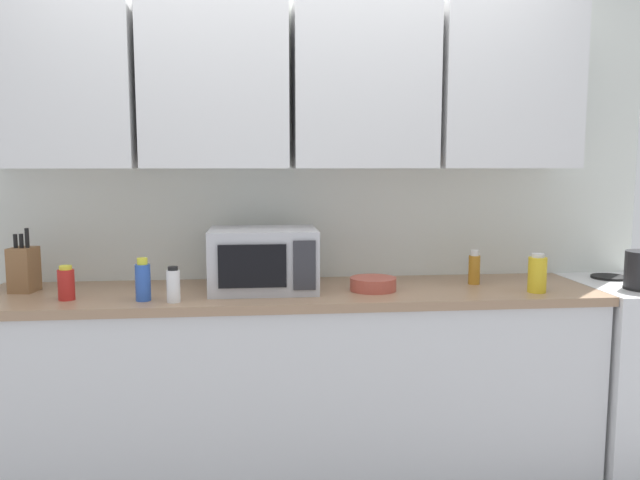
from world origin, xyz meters
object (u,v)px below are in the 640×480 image
at_px(knife_block, 24,269).
at_px(bottle_white_jar, 173,285).
at_px(bottle_blue_cleaner, 143,281).
at_px(bottle_yellow_mustard, 537,274).
at_px(bottle_amber_vinegar, 474,268).
at_px(bowl_ceramic_small, 373,284).
at_px(microwave, 263,260).
at_px(bottle_red_sauce, 66,284).

distance_m(knife_block, bottle_white_jar, 0.75).
relative_size(bottle_blue_cleaner, bottle_yellow_mustard, 1.03).
relative_size(knife_block, bottle_yellow_mustard, 1.64).
bearing_deg(bottle_amber_vinegar, bottle_white_jar, -169.37).
bearing_deg(bottle_amber_vinegar, bottle_yellow_mustard, -45.09).
bearing_deg(bowl_ceramic_small, bottle_yellow_mustard, -9.09).
xyz_separation_m(knife_block, bottle_yellow_mustard, (2.28, -0.24, -0.02)).
relative_size(microwave, knife_block, 1.67).
distance_m(bottle_yellow_mustard, bowl_ceramic_small, 0.73).
bearing_deg(bottle_red_sauce, bottle_white_jar, -11.41).
xyz_separation_m(microwave, bowl_ceramic_small, (0.49, -0.06, -0.11)).
distance_m(knife_block, bottle_red_sauce, 0.31).
height_order(knife_block, bottle_yellow_mustard, knife_block).
xyz_separation_m(knife_block, bottle_red_sauce, (0.24, -0.20, -0.03)).
relative_size(bottle_blue_cleaner, bottle_red_sauce, 1.24).
bearing_deg(bottle_amber_vinegar, bottle_blue_cleaner, -171.90).
bearing_deg(knife_block, microwave, -3.82).
relative_size(microwave, bottle_blue_cleaner, 2.65).
relative_size(bottle_white_jar, bottle_red_sauce, 1.02).
distance_m(microwave, bottle_white_jar, 0.44).
height_order(bottle_white_jar, bowl_ceramic_small, bottle_white_jar).
distance_m(microwave, knife_block, 1.07).
relative_size(bottle_amber_vinegar, bottle_yellow_mustard, 0.94).
distance_m(bottle_white_jar, bowl_ceramic_small, 0.88).
distance_m(microwave, bowl_ceramic_small, 0.51).
xyz_separation_m(bottle_blue_cleaner, bottle_yellow_mustard, (1.72, 0.00, -0.00)).
bearing_deg(bottle_white_jar, knife_block, 157.49).
xyz_separation_m(bottle_white_jar, bowl_ceramic_small, (0.87, 0.16, -0.04)).
relative_size(knife_block, bottle_white_jar, 1.92).
bearing_deg(bottle_white_jar, bottle_red_sauce, 168.59).
bearing_deg(bottle_blue_cleaner, microwave, 18.88).
bearing_deg(microwave, bottle_blue_cleaner, -161.12).
bearing_deg(microwave, bottle_yellow_mustard, -8.06).
distance_m(bottle_blue_cleaner, bottle_yellow_mustard, 1.72).
height_order(knife_block, bottle_white_jar, knife_block).
height_order(bottle_amber_vinegar, bowl_ceramic_small, bottle_amber_vinegar).
bearing_deg(bottle_yellow_mustard, bottle_red_sauce, 178.67).
xyz_separation_m(microwave, bottle_white_jar, (-0.37, -0.22, -0.07)).
xyz_separation_m(microwave, bottle_blue_cleaner, (-0.50, -0.17, -0.06)).
height_order(bottle_white_jar, bottle_amber_vinegar, bottle_amber_vinegar).
relative_size(bottle_blue_cleaner, bottle_amber_vinegar, 1.10).
relative_size(bottle_white_jar, bottle_yellow_mustard, 0.86).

